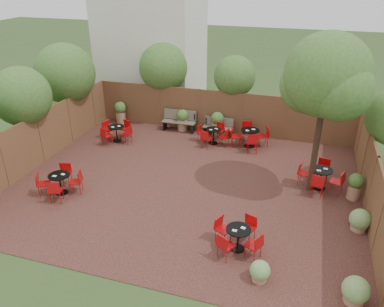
% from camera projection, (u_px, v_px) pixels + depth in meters
% --- Properties ---
extents(ground, '(80.00, 80.00, 0.00)m').
position_uv_depth(ground, '(186.00, 184.00, 13.72)').
color(ground, '#354F23').
rests_on(ground, ground).
extents(courtyard_paving, '(12.00, 10.00, 0.02)m').
position_uv_depth(courtyard_paving, '(186.00, 184.00, 13.72)').
color(courtyard_paving, '#361A16').
rests_on(courtyard_paving, ground).
extents(fence_back, '(12.00, 0.08, 2.00)m').
position_uv_depth(fence_back, '(220.00, 112.00, 17.56)').
color(fence_back, '#4D2D1C').
rests_on(fence_back, ground).
extents(fence_left, '(0.08, 10.00, 2.00)m').
position_uv_depth(fence_left, '(40.00, 139.00, 14.87)').
color(fence_left, '#4D2D1C').
rests_on(fence_left, ground).
extents(fence_right, '(0.08, 10.00, 2.00)m').
position_uv_depth(fence_right, '(372.00, 186.00, 11.68)').
color(fence_right, '#4D2D1C').
rests_on(fence_right, ground).
extents(neighbour_building, '(5.00, 4.00, 8.00)m').
position_uv_depth(neighbour_building, '(152.00, 31.00, 20.00)').
color(neighbour_building, silver).
rests_on(neighbour_building, ground).
extents(overhang_foliage, '(15.47, 10.31, 2.64)m').
position_uv_depth(overhang_foliage, '(137.00, 84.00, 15.79)').
color(overhang_foliage, '#37601F').
rests_on(overhang_foliage, ground).
extents(courtyard_tree, '(2.79, 2.69, 5.39)m').
position_uv_depth(courtyard_tree, '(326.00, 81.00, 11.61)').
color(courtyard_tree, black).
rests_on(courtyard_tree, courtyard_paving).
extents(park_bench_left, '(1.59, 0.57, 0.97)m').
position_uv_depth(park_bench_left, '(179.00, 120.00, 17.95)').
color(park_bench_left, brown).
rests_on(park_bench_left, courtyard_paving).
extents(park_bench_right, '(1.38, 0.50, 0.84)m').
position_uv_depth(park_bench_right, '(218.00, 126.00, 17.46)').
color(park_bench_right, brown).
rests_on(park_bench_right, courtyard_paving).
extents(bistro_tables, '(10.20, 8.26, 0.90)m').
position_uv_depth(bistro_tables, '(203.00, 159.00, 14.50)').
color(bistro_tables, black).
rests_on(bistro_tables, courtyard_paving).
extents(planters, '(11.14, 4.50, 1.08)m').
position_uv_depth(planters, '(197.00, 127.00, 17.08)').
color(planters, '#9B6A4D').
rests_on(planters, courtyard_paving).
extents(low_shrubs, '(3.09, 3.58, 0.69)m').
position_uv_depth(low_shrubs, '(338.00, 256.00, 9.82)').
color(low_shrubs, '#9B6A4D').
rests_on(low_shrubs, courtyard_paving).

